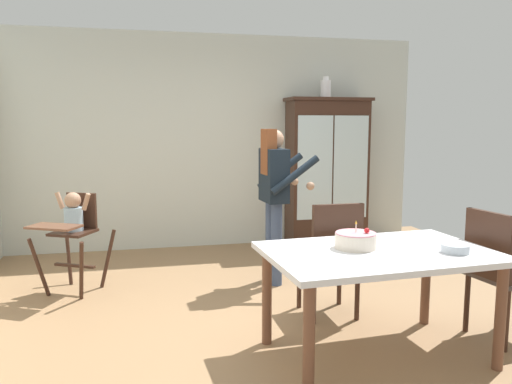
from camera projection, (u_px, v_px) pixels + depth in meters
ground_plane at (266, 319)px, 4.08m from camera, size 6.24×6.24×0.00m
wall_back at (216, 142)px, 6.44m from camera, size 5.32×0.06×2.70m
china_cabinet at (327, 171)px, 6.55m from camera, size 1.08×0.48×1.91m
ceramic_vase at (326, 88)px, 6.40m from camera, size 0.13×0.13×0.27m
high_chair_with_toddler at (73, 224)px, 4.67m from camera, size 0.77×0.84×0.95m
adult_person at (275, 187)px, 4.90m from camera, size 0.53×0.51×1.53m
dining_table at (378, 264)px, 3.35m from camera, size 1.55×1.05×0.74m
birthday_cake at (356, 240)px, 3.39m from camera, size 0.28×0.28×0.19m
serving_bowl at (455, 249)px, 3.27m from camera, size 0.18×0.18×0.05m
dining_chair_far_side at (333, 252)px, 4.03m from camera, size 0.44×0.44×0.96m
dining_chair_right_end at (497, 266)px, 3.62m from camera, size 0.49×0.49×0.96m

